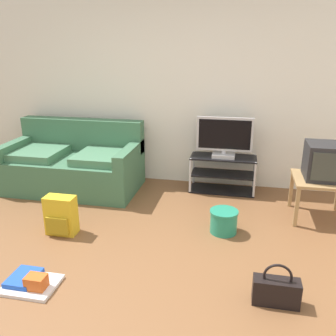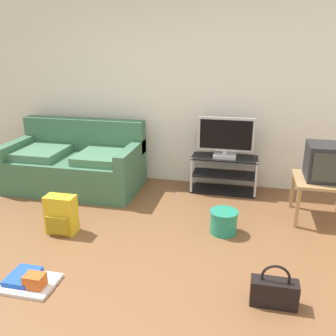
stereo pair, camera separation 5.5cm
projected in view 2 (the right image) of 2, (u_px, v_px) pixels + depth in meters
name	position (u px, v px, depth m)	size (l,w,h in m)	color
ground_plane	(125.00, 280.00, 3.08)	(9.00, 9.80, 0.02)	brown
wall_back	(181.00, 86.00, 4.90)	(9.00, 0.10, 2.70)	silver
couch	(76.00, 164.00, 4.96)	(1.76, 0.95, 0.89)	#3D6B4C
tv_stand	(224.00, 174.00, 4.85)	(0.86, 0.37, 0.48)	black
flat_tv	(226.00, 138.00, 4.66)	(0.72, 0.22, 0.53)	#B2B2B7
side_table	(322.00, 185.00, 4.01)	(0.59, 0.59, 0.48)	#9E7A4C
crt_tv	(325.00, 162.00, 3.94)	(0.38, 0.42, 0.39)	#232326
backpack	(61.00, 215.00, 3.78)	(0.31, 0.24, 0.41)	gold
handbag	(274.00, 291.00, 2.75)	(0.35, 0.13, 0.35)	black
cleaning_bucket	(224.00, 221.00, 3.80)	(0.30, 0.30, 0.25)	#238466
floor_tray	(29.00, 281.00, 2.99)	(0.43, 0.34, 0.14)	silver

